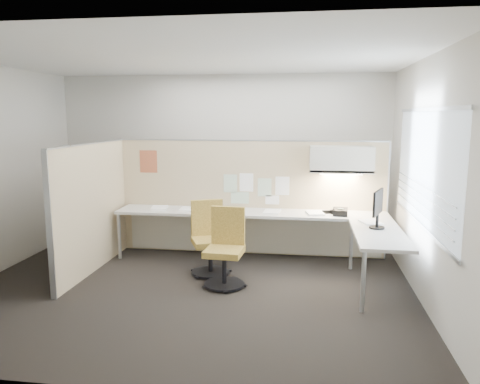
% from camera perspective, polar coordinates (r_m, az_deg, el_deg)
% --- Properties ---
extents(floor, '(5.50, 4.50, 0.01)m').
position_cam_1_polar(floor, '(6.03, -6.03, -11.52)').
color(floor, black).
rests_on(floor, ground).
extents(ceiling, '(5.50, 4.50, 0.01)m').
position_cam_1_polar(ceiling, '(5.68, -6.53, 16.05)').
color(ceiling, white).
rests_on(ceiling, wall_back).
extents(wall_back, '(5.50, 0.02, 2.80)m').
position_cam_1_polar(wall_back, '(7.87, -2.18, 3.96)').
color(wall_back, beige).
rests_on(wall_back, ground).
extents(wall_front, '(5.50, 0.02, 2.80)m').
position_cam_1_polar(wall_front, '(3.58, -15.28, -2.86)').
color(wall_front, beige).
rests_on(wall_front, ground).
extents(wall_right, '(0.02, 4.50, 2.80)m').
position_cam_1_polar(wall_right, '(5.66, 21.78, 1.20)').
color(wall_right, beige).
rests_on(wall_right, ground).
extents(window_pane, '(0.01, 2.80, 1.30)m').
position_cam_1_polar(window_pane, '(5.64, 21.62, 2.71)').
color(window_pane, '#A6B6C0').
rests_on(window_pane, wall_right).
extents(partition_back, '(4.10, 0.06, 1.75)m').
position_cam_1_polar(partition_back, '(7.22, 1.21, -0.73)').
color(partition_back, '#C9B18B').
rests_on(partition_back, floor).
extents(partition_left, '(0.06, 2.20, 1.75)m').
position_cam_1_polar(partition_left, '(6.75, -17.55, -1.87)').
color(partition_left, '#C9B18B').
rests_on(partition_left, floor).
extents(desk, '(4.00, 2.07, 0.73)m').
position_cam_1_polar(desk, '(6.77, 3.91, -3.77)').
color(desk, beige).
rests_on(desk, floor).
extents(overhead_bin, '(0.90, 0.36, 0.38)m').
position_cam_1_polar(overhead_bin, '(6.89, 12.25, 3.91)').
color(overhead_bin, beige).
rests_on(overhead_bin, partition_back).
extents(task_light_strip, '(0.60, 0.06, 0.02)m').
position_cam_1_polar(task_light_strip, '(6.91, 12.19, 2.18)').
color(task_light_strip, '#FFEABF').
rests_on(task_light_strip, overhead_bin).
extents(pinned_papers, '(1.01, 0.00, 0.47)m').
position_cam_1_polar(pinned_papers, '(7.15, 1.81, 0.46)').
color(pinned_papers, '#8CBF8C').
rests_on(pinned_papers, partition_back).
extents(poster, '(0.28, 0.00, 0.35)m').
position_cam_1_polar(poster, '(7.48, -11.10, 3.66)').
color(poster, '#F6591F').
rests_on(poster, partition_back).
extents(chair_left, '(0.51, 0.52, 0.97)m').
position_cam_1_polar(chair_left, '(5.95, -1.78, -7.08)').
color(chair_left, black).
rests_on(chair_left, floor).
extents(chair_right, '(0.60, 0.61, 0.98)m').
position_cam_1_polar(chair_right, '(6.40, -3.77, -5.89)').
color(chair_right, black).
rests_on(chair_right, floor).
extents(monitor, '(0.19, 0.44, 0.49)m').
position_cam_1_polar(monitor, '(6.07, 16.45, -1.72)').
color(monitor, black).
rests_on(monitor, desk).
extents(phone, '(0.23, 0.21, 0.12)m').
position_cam_1_polar(phone, '(6.78, 12.09, -2.40)').
color(phone, black).
rests_on(phone, desk).
extents(stapler, '(0.15, 0.08, 0.05)m').
position_cam_1_polar(stapler, '(6.88, 10.58, -2.40)').
color(stapler, black).
rests_on(stapler, desk).
extents(tape_dispenser, '(0.12, 0.09, 0.06)m').
position_cam_1_polar(tape_dispenser, '(6.88, 11.39, -2.39)').
color(tape_dispenser, black).
rests_on(tape_dispenser, desk).
extents(coat_hook, '(0.18, 0.42, 1.26)m').
position_cam_1_polar(coat_hook, '(6.15, -21.04, 2.10)').
color(coat_hook, silver).
rests_on(coat_hook, partition_left).
extents(paper_stack_0, '(0.28, 0.34, 0.03)m').
position_cam_1_polar(paper_stack_0, '(7.22, -9.78, -1.92)').
color(paper_stack_0, white).
rests_on(paper_stack_0, desk).
extents(paper_stack_1, '(0.24, 0.31, 0.02)m').
position_cam_1_polar(paper_stack_1, '(7.09, -6.35, -2.09)').
color(paper_stack_1, white).
rests_on(paper_stack_1, desk).
extents(paper_stack_2, '(0.28, 0.33, 0.03)m').
position_cam_1_polar(paper_stack_2, '(6.90, -1.16, -2.29)').
color(paper_stack_2, white).
rests_on(paper_stack_2, desk).
extents(paper_stack_3, '(0.26, 0.32, 0.02)m').
position_cam_1_polar(paper_stack_3, '(6.89, 3.93, -2.40)').
color(paper_stack_3, white).
rests_on(paper_stack_3, desk).
extents(paper_stack_4, '(0.29, 0.34, 0.03)m').
position_cam_1_polar(paper_stack_4, '(6.83, 9.13, -2.55)').
color(paper_stack_4, white).
rests_on(paper_stack_4, desk).
extents(paper_stack_5, '(0.31, 0.35, 0.02)m').
position_cam_1_polar(paper_stack_5, '(6.42, 15.60, -3.57)').
color(paper_stack_5, white).
rests_on(paper_stack_5, desk).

